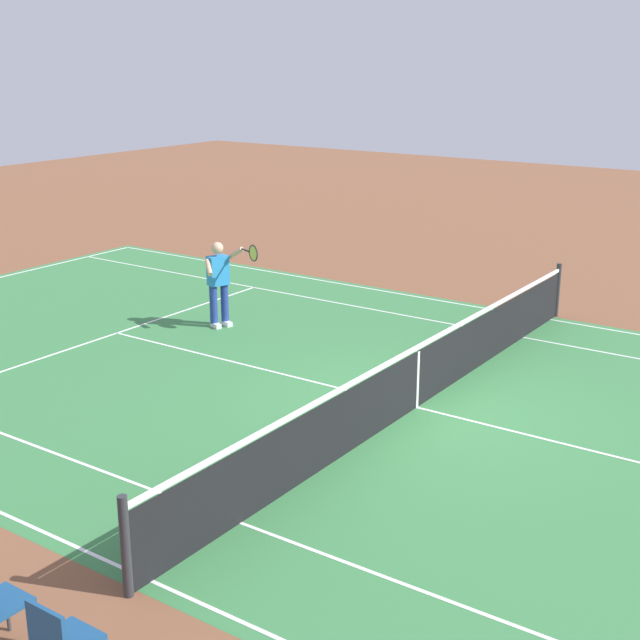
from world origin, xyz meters
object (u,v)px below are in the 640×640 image
object	(u,v)px
tennis_net	(417,376)
tennis_player_near	(220,280)
spectator_chair_4	(60,640)
tennis_ball	(409,351)

from	to	relation	value
tennis_net	tennis_player_near	size ratio (longest dim) A/B	6.89
tennis_player_near	spectator_chair_4	bearing A→B (deg)	123.56
tennis_player_near	spectator_chair_4	size ratio (longest dim) A/B	1.93
spectator_chair_4	tennis_player_near	bearing A→B (deg)	-56.44
tennis_ball	spectator_chair_4	world-z (taller)	spectator_chair_4
tennis_player_near	spectator_chair_4	world-z (taller)	tennis_player_near
tennis_ball	spectator_chair_4	xyz separation A→B (m)	(-1.88, 9.19, 0.49)
tennis_net	tennis_ball	world-z (taller)	tennis_net
tennis_player_near	tennis_ball	bearing A→B (deg)	-170.12
tennis_net	tennis_ball	distance (m)	2.53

